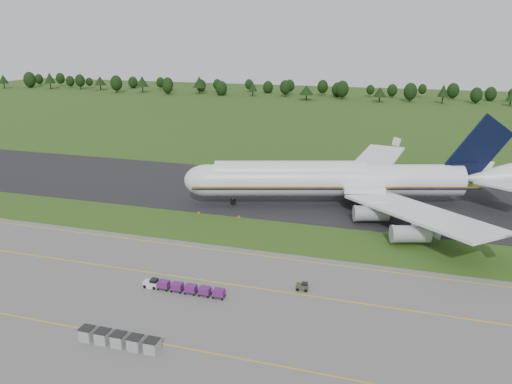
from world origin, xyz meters
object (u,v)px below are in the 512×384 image
(baggage_train, at_px, (182,288))
(utility_cart, at_px, (302,287))
(aircraft, at_px, (340,179))
(uld_row, at_px, (119,340))
(edge_markers, at_px, (219,215))

(baggage_train, bearing_deg, utility_cart, 18.63)
(aircraft, bearing_deg, baggage_train, -109.72)
(aircraft, height_order, baggage_train, aircraft)
(aircraft, xyz_separation_m, uld_row, (-19.75, -65.07, -5.29))
(baggage_train, height_order, edge_markers, baggage_train)
(uld_row, relative_size, edge_markers, 1.12)
(baggage_train, distance_m, edge_markers, 34.43)
(aircraft, relative_size, utility_cart, 40.48)
(uld_row, distance_m, edge_markers, 49.36)
(aircraft, bearing_deg, edge_markers, -147.06)
(baggage_train, distance_m, uld_row, 15.49)
(aircraft, distance_m, baggage_train, 53.07)
(edge_markers, bearing_deg, aircraft, 32.94)
(utility_cart, bearing_deg, baggage_train, -161.37)
(edge_markers, bearing_deg, uld_row, -84.36)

